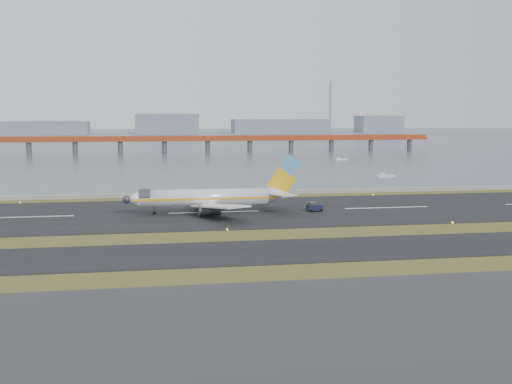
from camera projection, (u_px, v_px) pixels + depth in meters
ground at (233, 238)px, 111.98m from camera, size 1000.00×1000.00×0.00m
apron_strip at (315, 352)px, 58.18m from camera, size 1000.00×50.00×0.10m
taxiway_strip at (243, 252)px, 100.24m from camera, size 1000.00×18.00×0.10m
runway_strip at (214, 212)px, 141.32m from camera, size 1000.00×45.00×0.10m
seawall at (202, 194)px, 170.61m from camera, size 1000.00×2.50×1.00m
bay_water at (162, 139)px, 561.90m from camera, size 1400.00×800.00×1.30m
red_pier at (208, 140)px, 359.02m from camera, size 260.00×5.00×10.20m
far_shoreline at (170, 128)px, 719.98m from camera, size 1400.00×80.00×60.50m
airliner at (212, 198)px, 139.65m from camera, size 38.52×32.89×12.80m
pushback_tug at (314, 207)px, 142.34m from camera, size 3.48×2.17×2.17m
workboat_near at (385, 176)px, 219.45m from camera, size 7.25×3.72×1.68m
workboat_far at (340, 159)px, 301.24m from camera, size 6.85×3.62×1.59m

